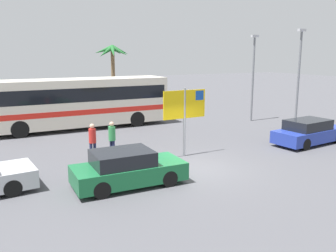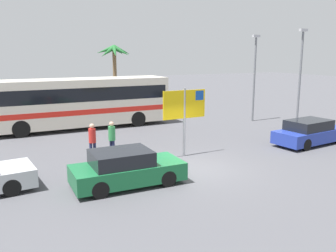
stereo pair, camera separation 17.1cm
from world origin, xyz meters
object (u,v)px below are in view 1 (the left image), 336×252
at_px(bus_front_coach, 77,101).
at_px(pedestrian_near_sign, 112,137).
at_px(pedestrian_by_bus, 93,139).
at_px(car_green, 127,169).
at_px(ferry_sign, 185,107).
at_px(car_blue, 309,132).

height_order(bus_front_coach, pedestrian_near_sign, bus_front_coach).
relative_size(pedestrian_by_bus, pedestrian_near_sign, 1.00).
bearing_deg(car_green, pedestrian_by_bus, 94.98).
height_order(ferry_sign, pedestrian_near_sign, ferry_sign).
xyz_separation_m(bus_front_coach, pedestrian_by_bus, (-1.09, -7.42, -0.79)).
bearing_deg(bus_front_coach, pedestrian_by_bus, -98.33).
bearing_deg(car_blue, bus_front_coach, 130.24).
distance_m(ferry_sign, car_green, 4.81).
bearing_deg(pedestrian_by_bus, car_green, 175.30).
distance_m(car_green, pedestrian_by_bus, 3.66).
bearing_deg(car_green, ferry_sign, 33.25).
bearing_deg(ferry_sign, car_green, -149.51).
relative_size(car_green, pedestrian_near_sign, 2.39).
bearing_deg(pedestrian_near_sign, bus_front_coach, 71.50).
bearing_deg(ferry_sign, bus_front_coach, 107.09).
xyz_separation_m(bus_front_coach, car_blue, (10.01, -9.68, -1.15)).
height_order(bus_front_coach, pedestrian_by_bus, bus_front_coach).
height_order(ferry_sign, car_green, ferry_sign).
xyz_separation_m(car_green, pedestrian_by_bus, (-0.26, 3.63, 0.36)).
bearing_deg(ferry_sign, pedestrian_near_sign, 156.33).
distance_m(pedestrian_by_bus, pedestrian_near_sign, 0.92).
xyz_separation_m(ferry_sign, car_green, (-3.80, -2.41, -1.69)).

